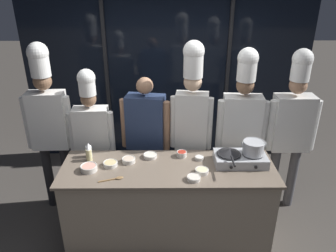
{
  "coord_description": "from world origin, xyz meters",
  "views": [
    {
      "loc": [
        -0.02,
        -2.86,
        2.7
      ],
      "look_at": [
        0.0,
        0.25,
        1.25
      ],
      "focal_mm": 35.0,
      "sensor_mm": 36.0,
      "label": 1
    }
  ],
  "objects": [
    {
      "name": "prep_bowl_ginger",
      "position": [
        -0.59,
        0.03,
        0.93
      ],
      "size": [
        0.15,
        0.15,
        0.04
      ],
      "color": "silver",
      "rests_on": "demo_counter"
    },
    {
      "name": "squeeze_bottle_oil",
      "position": [
        -0.83,
        0.15,
        0.98
      ],
      "size": [
        0.06,
        0.06,
        0.17
      ],
      "color": "beige",
      "rests_on": "demo_counter"
    },
    {
      "name": "chef_pastry",
      "position": [
        0.84,
        0.53,
        1.17
      ],
      "size": [
        0.57,
        0.26,
        2.01
      ],
      "rotation": [
        0.0,
        0.0,
        3.06
      ],
      "color": "#232326",
      "rests_on": "ground_plane"
    },
    {
      "name": "chef_sous",
      "position": [
        -0.88,
        0.57,
        1.04
      ],
      "size": [
        0.52,
        0.23,
        1.78
      ],
      "rotation": [
        0.0,
        0.0,
        3.19
      ],
      "color": "#232326",
      "rests_on": "ground_plane"
    },
    {
      "name": "squeeze_bottle_clear",
      "position": [
        -0.85,
        0.22,
        0.98
      ],
      "size": [
        0.06,
        0.06,
        0.16
      ],
      "color": "white",
      "rests_on": "demo_counter"
    },
    {
      "name": "chef_head",
      "position": [
        -1.36,
        0.58,
        1.22
      ],
      "size": [
        0.55,
        0.23,
        2.06
      ],
      "rotation": [
        0.0,
        0.0,
        3.18
      ],
      "color": "#232326",
      "rests_on": "ground_plane"
    },
    {
      "name": "ground_plane",
      "position": [
        0.0,
        0.0,
        0.0
      ],
      "size": [
        24.0,
        24.0,
        0.0
      ],
      "primitive_type": "plane",
      "color": "#47423D"
    },
    {
      "name": "prep_bowl_noodles",
      "position": [
        0.33,
        -0.1,
        0.93
      ],
      "size": [
        0.14,
        0.14,
        0.04
      ],
      "color": "silver",
      "rests_on": "demo_counter"
    },
    {
      "name": "person_guest",
      "position": [
        -0.26,
        0.63,
        1.01
      ],
      "size": [
        0.57,
        0.3,
        1.67
      ],
      "rotation": [
        0.0,
        0.0,
        2.97
      ],
      "color": "#2D3856",
      "rests_on": "ground_plane"
    },
    {
      "name": "frying_pan",
      "position": [
        0.63,
        0.07,
        1.04
      ],
      "size": [
        0.25,
        0.43,
        0.05
      ],
      "color": "#232326",
      "rests_on": "portable_stove"
    },
    {
      "name": "serving_spoon_slotted",
      "position": [
        -0.51,
        -0.21,
        0.91
      ],
      "size": [
        0.24,
        0.11,
        0.02
      ],
      "color": "olive",
      "rests_on": "demo_counter"
    },
    {
      "name": "portable_stove",
      "position": [
        0.75,
        0.07,
        0.96
      ],
      "size": [
        0.53,
        0.32,
        0.12
      ],
      "color": "#B2B5BA",
      "rests_on": "demo_counter"
    },
    {
      "name": "window_wall_back",
      "position": [
        0.0,
        1.9,
        1.35
      ],
      "size": [
        4.2,
        0.09,
        2.7
      ],
      "color": "black",
      "rests_on": "ground_plane"
    },
    {
      "name": "prep_bowl_garlic",
      "position": [
        -0.19,
        0.2,
        0.93
      ],
      "size": [
        0.15,
        0.15,
        0.04
      ],
      "color": "silver",
      "rests_on": "demo_counter"
    },
    {
      "name": "demo_counter",
      "position": [
        0.0,
        0.0,
        0.45
      ],
      "size": [
        2.2,
        0.72,
        0.9
      ],
      "color": "gray",
      "rests_on": "ground_plane"
    },
    {
      "name": "prep_bowl_rice",
      "position": [
        0.33,
        0.16,
        0.92
      ],
      "size": [
        0.09,
        0.09,
        0.03
      ],
      "color": "silver",
      "rests_on": "demo_counter"
    },
    {
      "name": "chef_line",
      "position": [
        0.27,
        0.54,
        1.27
      ],
      "size": [
        0.47,
        0.23,
        2.09
      ],
      "rotation": [
        0.0,
        0.0,
        3.01
      ],
      "color": "#232326",
      "rests_on": "ground_plane"
    },
    {
      "name": "prep_bowl_chili_flakes",
      "position": [
        0.15,
        0.22,
        0.94
      ],
      "size": [
        0.11,
        0.11,
        0.06
      ],
      "color": "silver",
      "rests_on": "demo_counter"
    },
    {
      "name": "prep_bowl_shrimp",
      "position": [
        -0.8,
        -0.06,
        0.94
      ],
      "size": [
        0.17,
        0.17,
        0.06
      ],
      "color": "silver",
      "rests_on": "demo_counter"
    },
    {
      "name": "chef_apprentice",
      "position": [
        1.42,
        0.55,
        1.16
      ],
      "size": [
        0.58,
        0.23,
        2.0
      ],
      "rotation": [
        0.0,
        0.0,
        3.15
      ],
      "color": "#4C4C51",
      "rests_on": "ground_plane"
    },
    {
      "name": "prep_bowl_chicken",
      "position": [
        -0.41,
        0.1,
        0.93
      ],
      "size": [
        0.14,
        0.14,
        0.05
      ],
      "color": "silver",
      "rests_on": "demo_counter"
    },
    {
      "name": "prep_bowl_onion",
      "position": [
        0.24,
        -0.23,
        0.93
      ],
      "size": [
        0.13,
        0.13,
        0.04
      ],
      "color": "silver",
      "rests_on": "demo_counter"
    },
    {
      "name": "stock_pot",
      "position": [
        0.87,
        0.07,
        1.09
      ],
      "size": [
        0.25,
        0.22,
        0.14
      ],
      "color": "#B7BABF",
      "rests_on": "portable_stove"
    }
  ]
}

